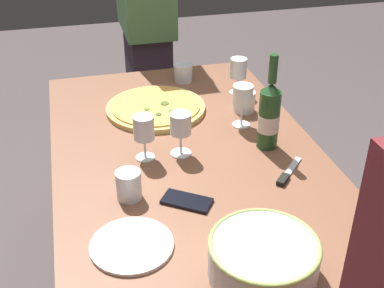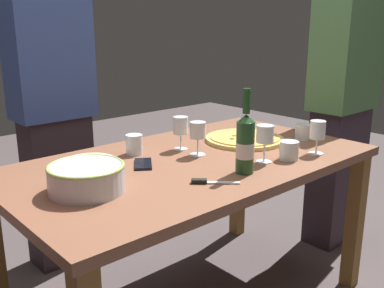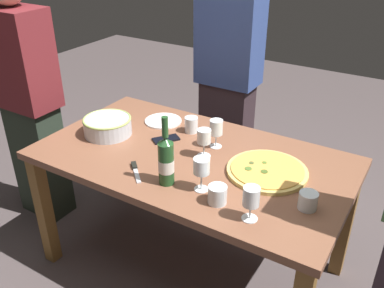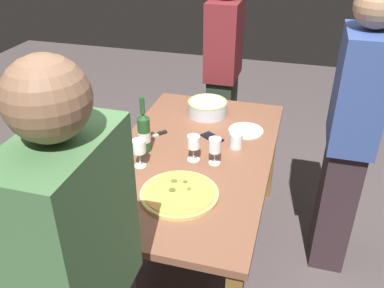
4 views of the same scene
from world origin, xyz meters
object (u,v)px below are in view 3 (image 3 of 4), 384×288
Objects in this scene: cup_amber at (308,201)px; dining_table at (192,171)px; side_plate at (163,121)px; pizza_knife at (135,170)px; person_host at (29,102)px; wine_glass_near_pizza at (204,138)px; serving_bowl at (108,125)px; wine_bottle at (166,160)px; person_guest_left at (228,79)px; cup_ceramic at (191,125)px; cup_spare at (217,195)px; pizza at (267,171)px; wine_glass_by_bottle at (202,168)px; cell_phone at (166,139)px; wine_glass_far_left at (251,198)px; wine_glass_far_right at (216,128)px.

dining_table is at bearing 168.99° from cup_amber.
side_plate is (-0.36, 0.25, 0.10)m from dining_table.
pizza_knife is 1.02m from person_host.
wine_glass_near_pizza is at bearing 165.71° from cup_amber.
serving_bowl is at bearing 148.50° from pizza_knife.
person_guest_left reaches higher than wine_bottle.
cup_ceramic is (-0.14, 0.23, 0.14)m from dining_table.
cup_spare is at bearing -16.56° from serving_bowl.
wine_bottle is 3.75× the size of cup_ceramic.
serving_bowl is at bearing -175.69° from dining_table.
pizza is 2.42× the size of wine_glass_by_bottle.
wine_glass_by_bottle is at bearing -62.13° from wine_glass_near_pizza.
person_host reaches higher than cell_phone.
dining_table is 0.30m from cup_ceramic.
wine_glass_far_left is (0.44, -0.04, -0.02)m from wine_bottle.
cup_amber is 0.86m from cup_ceramic.
cup_spare is (0.27, -0.01, -0.08)m from wine_bottle.
person_guest_left is at bearing 98.07° from cup_ceramic.
wine_glass_near_pizza is at bearing 53.90° from pizza_knife.
person_guest_left is at bearing 93.83° from pizza_knife.
cup_spare is 0.63m from cell_phone.
cell_phone is at bearing -164.35° from wine_glass_far_right.
pizza is 4.83× the size of cup_amber.
person_host is (-1.79, 0.06, 0.03)m from cup_amber.
side_plate is (-0.39, 0.53, -0.12)m from wine_bottle.
wine_bottle is at bearing -70.73° from cup_ceramic.
cup_ceramic is at bearing -7.23° from person_guest_left.
wine_glass_near_pizza is at bearing 117.87° from wine_glass_by_bottle.
pizza is at bearing 55.17° from wine_glass_by_bottle.
wine_glass_by_bottle is 1.17m from person_guest_left.
cup_amber is at bearing -20.71° from side_plate.
dining_table is 0.35m from wine_bottle.
cup_amber reaches higher than cell_phone.
wine_glass_far_right reaches higher than serving_bowl.
side_plate is (-0.42, 0.11, -0.10)m from wine_glass_far_right.
cup_ceramic is (0.39, 0.27, -0.01)m from serving_bowl.
wine_glass_far_right is 0.48m from pizza_knife.
cup_amber is (0.64, -0.13, 0.13)m from dining_table.
side_plate is (-0.41, 0.23, -0.10)m from wine_glass_near_pizza.
wine_glass_far_left is at bearing -41.65° from cup_ceramic.
cup_spare is at bearing -60.64° from wine_glass_far_right.
wine_glass_far_right is at bearing 62.32° from pizza_knife.
cup_ceramic is 1.05m from person_host.
wine_glass_near_pizza is 0.09× the size of person_guest_left.
pizza_knife is 0.09× the size of person_host.
wine_glass_far_right is 0.65m from cup_amber.
cup_spare is 1.47m from person_host.
wine_bottle is at bearing -2.00° from pizza_knife.
wine_glass_far_left is at bearing 15.71° from person_guest_left.
cup_ceramic is 0.68m from cup_spare.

